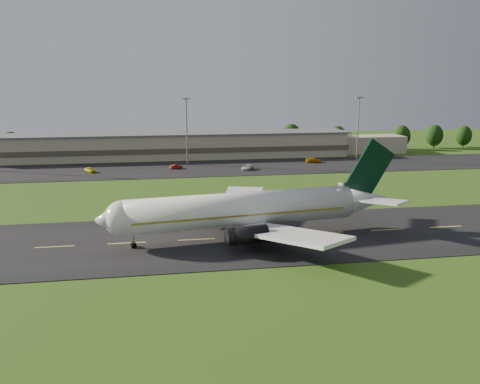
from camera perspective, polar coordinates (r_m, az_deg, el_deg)
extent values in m
plane|color=#2B4E13|center=(86.99, -4.67, -5.13)|extent=(360.00, 360.00, 0.00)
cube|color=black|center=(86.98, -4.67, -5.10)|extent=(220.00, 30.00, 0.10)
cube|color=black|center=(157.13, -7.22, 2.43)|extent=(260.00, 30.00, 0.10)
cylinder|color=white|center=(86.71, 0.16, -1.86)|extent=(38.41, 10.76, 5.60)
sphere|color=white|center=(82.94, -12.42, -2.77)|extent=(5.60, 5.60, 5.60)
cone|color=white|center=(82.79, -13.80, -2.86)|extent=(4.70, 5.87, 5.38)
cone|color=white|center=(95.96, 13.03, -0.84)|extent=(9.67, 6.67, 5.49)
cube|color=olive|center=(86.64, -0.15, -2.11)|extent=(35.44, 10.39, 0.28)
cube|color=black|center=(82.76, -12.85, -2.43)|extent=(2.39, 3.25, 0.65)
cube|color=white|center=(78.34, 5.12, -4.53)|extent=(15.97, 19.81, 2.20)
cube|color=white|center=(98.29, 0.10, -1.13)|extent=(11.99, 20.17, 2.20)
cube|color=white|center=(91.63, 14.66, -0.93)|extent=(8.22, 9.23, 0.91)
cube|color=white|center=(99.99, 11.59, 0.25)|extent=(6.68, 9.36, 0.91)
cube|color=black|center=(94.84, 12.31, 0.16)|extent=(5.03, 1.23, 3.00)
cube|color=black|center=(95.46, 13.70, 2.43)|extent=(9.41, 1.74, 10.55)
cylinder|color=black|center=(79.40, 0.94, -4.56)|extent=(5.92, 3.44, 2.70)
cylinder|color=black|center=(94.17, -2.23, -1.96)|extent=(5.92, 3.44, 2.70)
cube|color=tan|center=(180.33, -7.66, 4.88)|extent=(120.00, 15.00, 8.00)
cube|color=#4C4438|center=(180.43, -7.65, 4.63)|extent=(121.00, 15.40, 1.60)
cube|color=#595B60|center=(179.89, -7.70, 6.19)|extent=(122.00, 16.00, 0.50)
cube|color=tan|center=(198.13, 13.06, 5.00)|extent=(28.00, 11.00, 6.00)
cylinder|color=gray|center=(164.11, -5.71, 6.36)|extent=(0.44, 0.44, 20.00)
cube|color=gray|center=(163.49, -5.78, 9.89)|extent=(2.40, 1.20, 0.50)
cylinder|color=gray|center=(177.06, 12.45, 6.54)|extent=(0.44, 0.44, 20.00)
cube|color=gray|center=(176.48, 12.60, 9.80)|extent=(2.40, 1.20, 0.50)
cylinder|color=black|center=(196.89, -23.19, 3.83)|extent=(0.56, 0.56, 2.73)
ellipsoid|color=black|center=(196.51, -23.27, 4.79)|extent=(6.37, 6.37, 7.96)
cylinder|color=black|center=(193.31, -18.35, 3.99)|extent=(0.56, 0.56, 2.32)
ellipsoid|color=black|center=(192.97, -18.41, 4.83)|extent=(5.42, 5.42, 6.77)
cylinder|color=black|center=(198.46, 5.47, 4.84)|extent=(0.56, 0.56, 3.13)
ellipsoid|color=black|center=(198.04, 5.49, 5.94)|extent=(7.31, 7.31, 9.14)
cylinder|color=black|center=(202.17, 10.31, 4.79)|extent=(0.56, 0.56, 2.86)
ellipsoid|color=black|center=(201.79, 10.34, 5.78)|extent=(6.68, 6.68, 8.35)
cylinder|color=black|center=(212.05, 16.80, 4.79)|extent=(0.56, 0.56, 2.82)
ellipsoid|color=black|center=(211.69, 16.85, 5.72)|extent=(6.59, 6.59, 8.23)
cylinder|color=black|center=(219.47, 19.95, 4.81)|extent=(0.56, 0.56, 2.82)
ellipsoid|color=black|center=(219.12, 20.02, 5.70)|extent=(6.57, 6.57, 8.21)
cylinder|color=black|center=(226.06, 22.68, 4.76)|extent=(0.56, 0.56, 2.64)
ellipsoid|color=black|center=(225.74, 22.75, 5.57)|extent=(6.15, 6.15, 7.69)
imported|color=#D2BF0C|center=(155.88, -15.71, 2.30)|extent=(3.81, 4.43, 1.44)
imported|color=#98140A|center=(157.52, -6.83, 2.70)|extent=(3.83, 2.19, 1.20)
imported|color=silver|center=(154.70, 0.78, 2.67)|extent=(4.57, 5.72, 1.45)
imported|color=#C37D0B|center=(169.81, 7.87, 3.38)|extent=(5.42, 3.12, 1.48)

